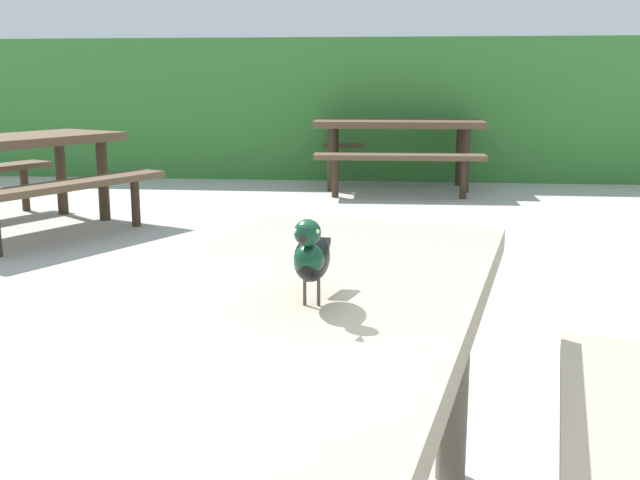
% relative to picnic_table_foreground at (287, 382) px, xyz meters
% --- Properties ---
extents(hedge_wall, '(28.00, 1.84, 1.64)m').
position_rel_picnic_table_foreground_xyz_m(hedge_wall, '(0.35, 8.29, 0.27)').
color(hedge_wall, '#387A33').
rests_on(hedge_wall, ground).
extents(picnic_table_foreground, '(1.98, 2.01, 0.74)m').
position_rel_picnic_table_foreground_xyz_m(picnic_table_foreground, '(0.00, 0.00, 0.00)').
color(picnic_table_foreground, gray).
rests_on(picnic_table_foreground, ground).
extents(bird_grackle, '(0.07, 0.29, 0.18)m').
position_rel_picnic_table_foreground_xyz_m(bird_grackle, '(0.06, -0.05, 0.29)').
color(bird_grackle, black).
rests_on(bird_grackle, picnic_table_foreground).
extents(picnic_table_mid_left, '(1.82, 1.73, 0.74)m').
position_rel_picnic_table_foreground_xyz_m(picnic_table_mid_left, '(0.20, 6.82, 0.00)').
color(picnic_table_mid_left, brown).
rests_on(picnic_table_mid_left, ground).
extents(picnic_table_mid_right, '(2.26, 2.28, 0.74)m').
position_rel_picnic_table_foreground_xyz_m(picnic_table_mid_right, '(-2.81, 4.13, 0.00)').
color(picnic_table_mid_right, brown).
rests_on(picnic_table_mid_right, ground).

